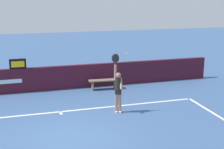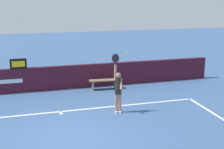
% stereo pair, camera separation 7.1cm
% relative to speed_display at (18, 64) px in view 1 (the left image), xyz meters
% --- Properties ---
extents(ground_plane, '(60.00, 60.00, 0.00)m').
position_rel_speed_display_xyz_m(ground_plane, '(1.54, -5.63, -1.38)').
color(ground_plane, '#3E5D8B').
extents(court_lines, '(11.51, 5.98, 0.00)m').
position_rel_speed_display_xyz_m(court_lines, '(1.54, -5.96, -1.38)').
color(court_lines, white).
rests_on(court_lines, ground).
extents(back_wall, '(16.48, 0.23, 1.16)m').
position_rel_speed_display_xyz_m(back_wall, '(1.53, 0.00, -0.80)').
color(back_wall, '#3F1322').
rests_on(back_wall, ground).
extents(speed_display, '(0.75, 0.17, 0.45)m').
position_rel_speed_display_xyz_m(speed_display, '(0.00, 0.00, 0.00)').
color(speed_display, black).
rests_on(speed_display, back_wall).
extents(tennis_player, '(0.44, 0.41, 2.34)m').
position_rel_speed_display_xyz_m(tennis_player, '(3.69, -3.75, -0.42)').
color(tennis_player, '#A7735C').
rests_on(tennis_player, ground).
extents(tennis_ball, '(0.07, 0.07, 0.07)m').
position_rel_speed_display_xyz_m(tennis_ball, '(4.02, -3.76, 0.95)').
color(tennis_ball, '#C5E72C').
extents(courtside_bench_near, '(1.47, 0.45, 0.48)m').
position_rel_speed_display_xyz_m(courtside_bench_near, '(3.94, -0.61, -1.02)').
color(courtside_bench_near, '#886B4D').
rests_on(courtside_bench_near, ground).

